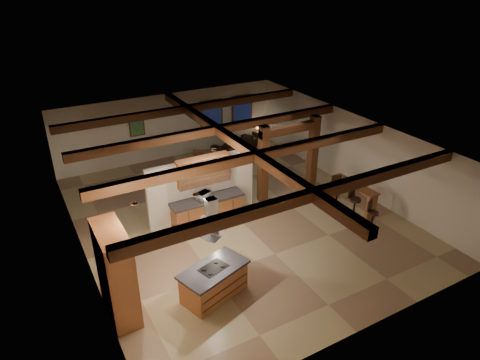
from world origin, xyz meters
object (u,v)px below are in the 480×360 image
object	(u,v)px
dining_table	(218,176)
bar_counter	(353,193)
sofa	(234,144)
kitchen_island	(214,281)

from	to	relation	value
dining_table	bar_counter	bearing A→B (deg)	-41.30
dining_table	sofa	world-z (taller)	sofa
bar_counter	dining_table	bearing A→B (deg)	127.56
kitchen_island	bar_counter	xyz separation A→B (m)	(6.22, 1.61, 0.22)
dining_table	bar_counter	distance (m)	5.28
sofa	kitchen_island	bearing A→B (deg)	42.47
dining_table	kitchen_island	bearing A→B (deg)	-106.37
kitchen_island	dining_table	bearing A→B (deg)	62.49
kitchen_island	bar_counter	world-z (taller)	bar_counter
kitchen_island	bar_counter	bearing A→B (deg)	14.50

